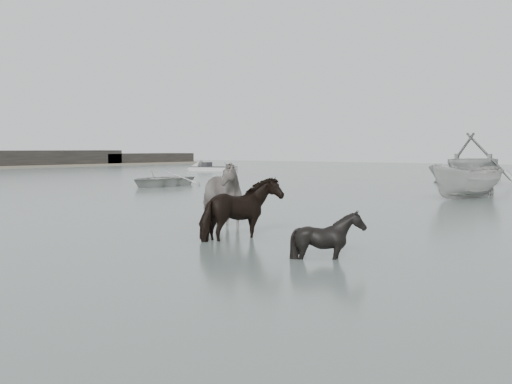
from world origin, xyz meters
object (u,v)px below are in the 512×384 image
pony_dark (243,203)px  rowboat_lead (161,177)px  pony_black (328,226)px  pony_pinto (217,189)px

pony_dark → rowboat_lead: 19.70m
rowboat_lead → pony_black: bearing=-44.5°
pony_pinto → pony_black: pony_pinto is taller
pony_pinto → rowboat_lead: (-13.13, 10.65, -0.46)m
pony_black → rowboat_lead: (-17.98, 13.30, -0.14)m
pony_dark → pony_black: 2.82m
pony_pinto → pony_dark: 2.80m
pony_black → rowboat_lead: bearing=57.5°
pony_pinto → rowboat_lead: bearing=70.4°
pony_pinto → pony_black: bearing=-99.2°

